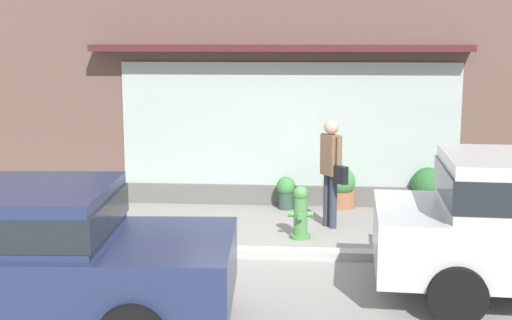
# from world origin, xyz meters

# --- Properties ---
(ground_plane) EXTENTS (60.00, 60.00, 0.00)m
(ground_plane) POSITION_xyz_m (0.00, 0.00, 0.00)
(ground_plane) COLOR gray
(curb_strip) EXTENTS (14.00, 0.24, 0.12)m
(curb_strip) POSITION_xyz_m (0.00, -0.20, 0.06)
(curb_strip) COLOR #B2B2AD
(curb_strip) RESTS_ON ground_plane
(storefront) EXTENTS (14.00, 0.81, 4.69)m
(storefront) POSITION_xyz_m (0.00, 3.19, 2.30)
(storefront) COLOR brown
(storefront) RESTS_ON ground_plane
(fire_hydrant) EXTENTS (0.39, 0.35, 0.81)m
(fire_hydrant) POSITION_xyz_m (0.45, 0.78, 0.40)
(fire_hydrant) COLOR #4C8C47
(fire_hydrant) RESTS_ON ground_plane
(pedestrian_with_handbag) EXTENTS (0.44, 0.58, 1.74)m
(pedestrian_with_handbag) POSITION_xyz_m (0.92, 1.46, 1.02)
(pedestrian_with_handbag) COLOR #333847
(pedestrian_with_handbag) RESTS_ON ground_plane
(parked_car_navy) EXTENTS (4.66, 2.26, 1.53)m
(parked_car_navy) POSITION_xyz_m (-2.55, -2.89, 0.88)
(parked_car_navy) COLOR navy
(parked_car_navy) RESTS_ON ground_plane
(potted_plant_window_right) EXTENTS (0.60, 0.60, 0.75)m
(potted_plant_window_right) POSITION_xyz_m (2.67, 2.84, 0.40)
(potted_plant_window_right) COLOR #4C4C51
(potted_plant_window_right) RESTS_ON ground_plane
(potted_plant_window_left) EXTENTS (0.51, 0.51, 0.73)m
(potted_plant_window_left) POSITION_xyz_m (1.14, 2.85, 0.36)
(potted_plant_window_left) COLOR #9E6042
(potted_plant_window_left) RESTS_ON ground_plane
(potted_plant_near_hydrant) EXTENTS (0.34, 0.34, 0.58)m
(potted_plant_near_hydrant) POSITION_xyz_m (0.15, 2.65, 0.32)
(potted_plant_near_hydrant) COLOR #33473D
(potted_plant_near_hydrant) RESTS_ON ground_plane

